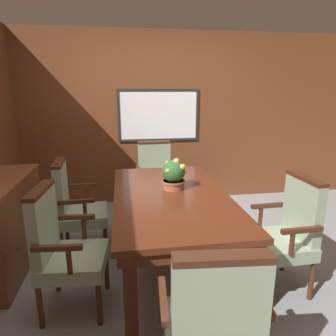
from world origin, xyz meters
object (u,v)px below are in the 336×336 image
at_px(chair_head_far, 156,177).
at_px(potted_plant, 174,174).
at_px(dining_table, 171,203).
at_px(chair_left_near, 62,247).
at_px(chair_head_near, 213,325).
at_px(chair_left_far, 75,205).
at_px(chair_right_near, 287,230).

distance_m(chair_head_far, potted_plant, 1.23).
distance_m(dining_table, chair_left_near, 0.99).
height_order(chair_head_far, potted_plant, potted_plant).
bearing_deg(chair_head_near, dining_table, -85.32).
xyz_separation_m(chair_head_far, potted_plant, (0.03, -1.18, 0.36)).
distance_m(chair_left_far, chair_right_near, 2.01).
xyz_separation_m(chair_head_near, potted_plant, (0.06, 1.46, 0.36)).
height_order(chair_left_far, chair_head_near, same).
distance_m(chair_head_far, chair_right_near, 1.95).
relative_size(chair_head_far, chair_left_near, 1.00).
bearing_deg(chair_head_near, chair_head_far, -85.68).
bearing_deg(chair_right_near, chair_head_far, -154.62).
height_order(chair_left_far, chair_right_near, same).
distance_m(dining_table, chair_head_far, 1.32).
bearing_deg(chair_head_far, chair_left_far, -138.73).
relative_size(dining_table, chair_head_near, 1.91).
bearing_deg(chair_left_near, chair_head_far, -22.90).
relative_size(dining_table, potted_plant, 6.29).
distance_m(chair_head_far, chair_left_far, 1.29).
bearing_deg(potted_plant, chair_left_near, -149.74).
xyz_separation_m(chair_left_far, chair_right_near, (1.82, -0.85, 0.00)).
bearing_deg(chair_head_near, chair_right_near, -130.63).
xyz_separation_m(dining_table, chair_left_near, (-0.89, -0.41, -0.13)).
bearing_deg(chair_left_far, dining_table, -118.22).
bearing_deg(chair_right_near, potted_plant, -124.86).
height_order(chair_left_near, chair_head_near, same).
distance_m(chair_head_far, chair_left_near, 1.95).
bearing_deg(chair_head_near, chair_left_far, -57.77).
distance_m(dining_table, chair_left_far, 1.01).
bearing_deg(chair_left_near, dining_table, -60.09).
distance_m(chair_head_far, chair_head_near, 2.64).
bearing_deg(dining_table, chair_head_far, 89.06).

